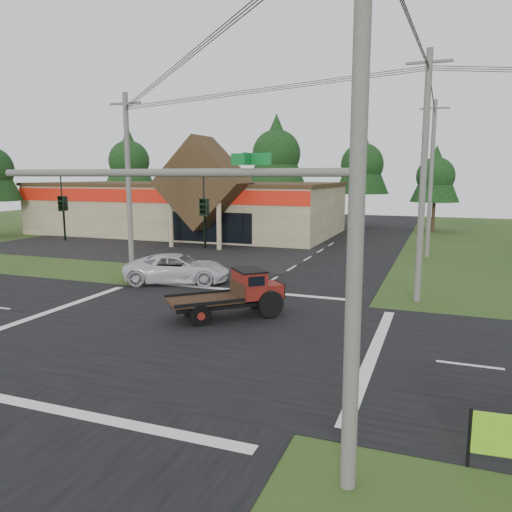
% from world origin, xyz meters
% --- Properties ---
extents(ground, '(120.00, 120.00, 0.00)m').
position_xyz_m(ground, '(0.00, 0.00, 0.00)').
color(ground, '#264117').
rests_on(ground, ground).
extents(road_ns, '(12.00, 120.00, 0.02)m').
position_xyz_m(road_ns, '(0.00, 0.00, 0.01)').
color(road_ns, black).
rests_on(road_ns, ground).
extents(road_ew, '(120.00, 12.00, 0.02)m').
position_xyz_m(road_ew, '(0.00, 0.00, 0.01)').
color(road_ew, black).
rests_on(road_ew, ground).
extents(parking_apron, '(28.00, 14.00, 0.02)m').
position_xyz_m(parking_apron, '(-14.00, 19.00, 0.01)').
color(parking_apron, black).
rests_on(parking_apron, ground).
extents(cvs_building, '(30.40, 18.20, 9.19)m').
position_xyz_m(cvs_building, '(-15.70, 29.57, 2.78)').
color(cvs_building, gray).
rests_on(cvs_building, ground).
extents(traffic_signal_mast, '(8.12, 0.24, 7.00)m').
position_xyz_m(traffic_signal_mast, '(5.82, -7.50, 4.43)').
color(traffic_signal_mast, '#595651').
rests_on(traffic_signal_mast, ground).
extents(utility_pole_nr, '(2.00, 0.30, 11.00)m').
position_xyz_m(utility_pole_nr, '(7.50, -7.50, 5.64)').
color(utility_pole_nr, '#595651').
rests_on(utility_pole_nr, ground).
extents(utility_pole_nw, '(2.00, 0.30, 10.50)m').
position_xyz_m(utility_pole_nw, '(-8.00, 8.00, 5.39)').
color(utility_pole_nw, '#595651').
rests_on(utility_pole_nw, ground).
extents(utility_pole_ne, '(2.00, 0.30, 11.50)m').
position_xyz_m(utility_pole_ne, '(8.00, 8.00, 5.89)').
color(utility_pole_ne, '#595651').
rests_on(utility_pole_ne, ground).
extents(utility_pole_n, '(2.00, 0.30, 11.20)m').
position_xyz_m(utility_pole_n, '(8.00, 22.00, 5.74)').
color(utility_pole_n, '#595651').
rests_on(utility_pole_n, ground).
extents(tree_row_a, '(6.72, 6.72, 12.12)m').
position_xyz_m(tree_row_a, '(-30.00, 40.00, 8.05)').
color(tree_row_a, '#332316').
rests_on(tree_row_a, ground).
extents(tree_row_b, '(5.60, 5.60, 10.10)m').
position_xyz_m(tree_row_b, '(-20.00, 42.00, 6.70)').
color(tree_row_b, '#332316').
rests_on(tree_row_b, ground).
extents(tree_row_c, '(7.28, 7.28, 13.13)m').
position_xyz_m(tree_row_c, '(-10.00, 41.00, 8.72)').
color(tree_row_c, '#332316').
rests_on(tree_row_c, ground).
extents(tree_row_d, '(6.16, 6.16, 11.11)m').
position_xyz_m(tree_row_d, '(0.00, 42.00, 7.38)').
color(tree_row_d, '#332316').
rests_on(tree_row_d, ground).
extents(tree_row_e, '(5.04, 5.04, 9.09)m').
position_xyz_m(tree_row_e, '(8.00, 40.00, 6.03)').
color(tree_row_e, '#332316').
rests_on(tree_row_e, ground).
extents(antique_flatbed_truck, '(4.86, 4.68, 2.04)m').
position_xyz_m(antique_flatbed_truck, '(0.66, 2.30, 1.02)').
color(antique_flatbed_truck, '#50170B').
rests_on(antique_flatbed_truck, ground).
extents(white_pickup, '(6.34, 4.40, 1.61)m').
position_xyz_m(white_pickup, '(-4.75, 7.64, 0.80)').
color(white_pickup, silver).
rests_on(white_pickup, ground).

